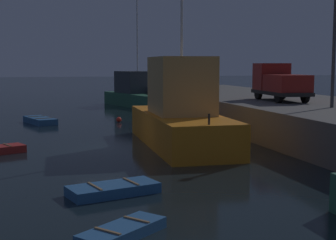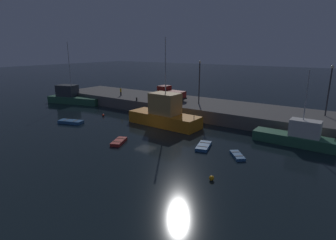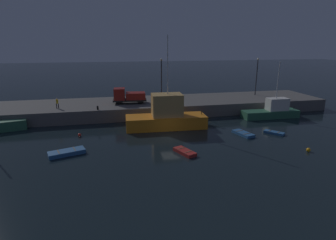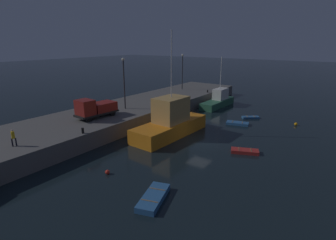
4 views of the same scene
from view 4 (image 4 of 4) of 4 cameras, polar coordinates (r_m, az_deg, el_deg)
name	(u,v)px [view 4 (image 4 of 4)]	position (r m, az deg, el deg)	size (l,w,h in m)	color
ground_plane	(199,143)	(32.04, 6.78, -4.91)	(320.00, 320.00, 0.00)	black
pier_quay	(116,116)	(40.11, -11.18, 0.83)	(61.70, 10.91, 2.02)	#5B5956
fishing_trawler_red	(218,100)	(50.43, 10.78, 4.17)	(9.42, 2.60, 9.08)	#2D6647
fishing_boat_blue	(170,122)	(33.89, 0.52, -0.43)	(11.65, 4.25, 12.98)	orange
dinghy_orange_near	(251,117)	(43.82, 17.34, 0.55)	(2.39, 2.66, 0.35)	#2D6099
rowboat_white_mid	(154,198)	(21.04, -3.13, -16.34)	(4.11, 2.59, 0.51)	#2D6099
dinghy_red_small	(237,123)	(40.00, 14.71, -0.69)	(2.13, 3.38, 0.40)	#2D6099
rowboat_blue_far	(245,151)	(30.19, 16.20, -6.47)	(2.19, 3.13, 0.42)	#B22823
mooring_buoy_near	(107,172)	(25.24, -12.90, -10.87)	(0.42, 0.42, 0.42)	red
mooring_buoy_mid	(296,124)	(42.42, 25.81, -0.79)	(0.45, 0.45, 0.45)	orange
lamp_post_west	(124,79)	(39.37, -9.46, 8.63)	(0.44, 0.44, 7.42)	#38383D
lamp_post_east	(182,69)	(55.88, 3.11, 10.98)	(0.44, 0.44, 7.19)	#38383D
utility_truck	(95,108)	(35.90, -15.41, 2.46)	(5.75, 2.65, 2.61)	black
dockworker	(13,137)	(29.14, -30.35, -3.13)	(0.43, 0.39, 1.68)	black
bollard_west	(83,131)	(30.32, -17.87, -2.19)	(0.28, 0.28, 0.62)	black
bollard_central	(208,91)	(53.04, 8.51, 6.14)	(0.28, 0.28, 0.46)	black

